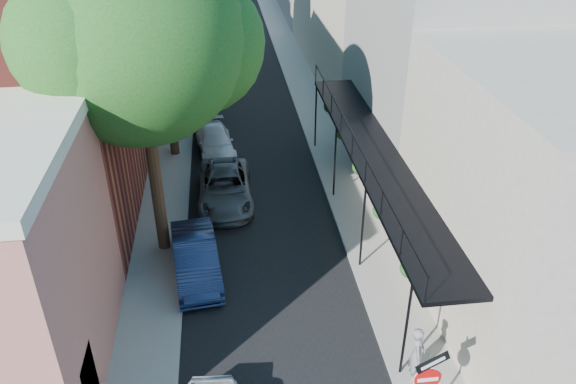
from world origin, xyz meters
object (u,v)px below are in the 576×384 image
object	(u,v)px
parked_car_e	(203,110)
oak_near	(152,40)
oak_mid	(169,10)
parked_car_b	(196,258)
sign_post	(427,382)
parked_car_f	(201,75)
parked_car_c	(225,188)
parked_car_d	(215,142)
pedestrian	(417,353)

from	to	relation	value
parked_car_e	oak_near	bearing A→B (deg)	-102.20
oak_mid	parked_car_b	size ratio (longest dim) A/B	2.38
sign_post	parked_car_f	size ratio (longest dim) A/B	0.77
parked_car_b	parked_car_c	world-z (taller)	parked_car_b
oak_mid	parked_car_f	size ratio (longest dim) A/B	2.63
parked_car_d	parked_car_e	xyz separation A→B (m)	(-0.65, 4.25, 0.04)
parked_car_e	pedestrian	bearing A→B (deg)	-80.43
oak_near	parked_car_d	distance (m)	10.78
parked_car_d	parked_car_f	world-z (taller)	parked_car_f
oak_near	oak_mid	size ratio (longest dim) A/B	1.12
parked_car_f	oak_mid	bearing A→B (deg)	-89.52
sign_post	parked_car_d	size ratio (longest dim) A/B	0.72
sign_post	oak_near	size ratio (longest dim) A/B	0.26
parked_car_f	parked_car_b	bearing A→B (deg)	-84.80
oak_near	parked_car_f	bearing A→B (deg)	87.59
sign_post	parked_car_e	distance (m)	22.09
parked_car_d	parked_car_f	size ratio (longest dim) A/B	1.07
parked_car_b	pedestrian	xyz separation A→B (m)	(6.19, -5.51, 0.29)
oak_near	pedestrian	bearing A→B (deg)	-46.74
parked_car_e	pedestrian	xyz separation A→B (m)	(6.06, -19.49, 0.36)
sign_post	parked_car_f	bearing A→B (deg)	101.84
parked_car_c	pedestrian	bearing A→B (deg)	-64.05
oak_near	parked_car_c	distance (m)	8.03
parked_car_b	oak_near	bearing A→B (deg)	106.30
oak_mid	parked_car_b	distance (m)	11.80
parked_car_e	parked_car_f	xyz separation A→B (m)	(-0.18, 6.15, 0.00)
oak_near	parked_car_b	bearing A→B (deg)	-67.10
parked_car_e	parked_car_f	distance (m)	6.15
parked_car_b	parked_car_c	size ratio (longest dim) A/B	0.87
parked_car_c	pedestrian	distance (m)	11.57
parked_car_b	parked_car_d	distance (m)	9.77
oak_mid	parked_car_f	xyz separation A→B (m)	(0.82, 10.22, -6.42)
parked_car_d	parked_car_b	bearing A→B (deg)	-101.74
parked_car_d	parked_car_c	bearing A→B (deg)	-92.77
pedestrian	oak_near	bearing A→B (deg)	61.38
parked_car_b	pedestrian	distance (m)	8.29
oak_mid	parked_car_e	world-z (taller)	oak_mid
oak_mid	parked_car_f	world-z (taller)	oak_mid
oak_near	parked_car_d	size ratio (longest dim) A/B	2.75
sign_post	parked_car_b	world-z (taller)	sign_post
parked_car_c	pedestrian	world-z (taller)	pedestrian
parked_car_b	parked_car_f	xyz separation A→B (m)	(-0.05, 20.13, -0.07)
parked_car_b	parked_car_e	bearing A→B (deg)	82.88
parked_car_c	parked_car_f	size ratio (longest dim) A/B	1.27
parked_car_d	oak_near	bearing A→B (deg)	-108.74
parked_car_b	parked_car_f	size ratio (longest dim) A/B	1.10
parked_car_f	pedestrian	size ratio (longest dim) A/B	2.21
parked_car_f	parked_car_e	bearing A→B (deg)	-83.28
oak_near	oak_mid	world-z (taller)	oak_near
sign_post	pedestrian	size ratio (longest dim) A/B	1.70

